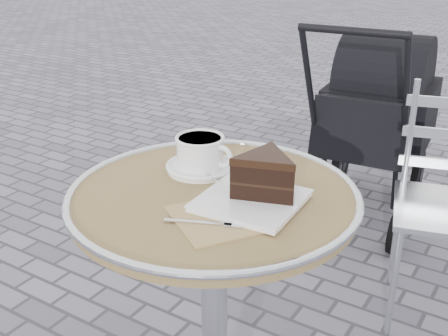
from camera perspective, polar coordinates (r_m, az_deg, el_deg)
The scene contains 4 objects.
cafe_table at distance 1.45m, azimuth -1.04°, elevation -8.38°, with size 0.72×0.72×0.74m.
cappuccino_set at distance 1.48m, azimuth -2.37°, elevation 1.29°, with size 0.20×0.18×0.09m.
cake_plate_set at distance 1.30m, azimuth 3.78°, elevation -1.33°, with size 0.29×0.37×0.12m.
baby_stroller at distance 2.79m, azimuth 15.04°, elevation 4.20°, with size 0.52×1.00×1.00m.
Camera 1 is at (0.67, -1.03, 1.33)m, focal length 45.00 mm.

